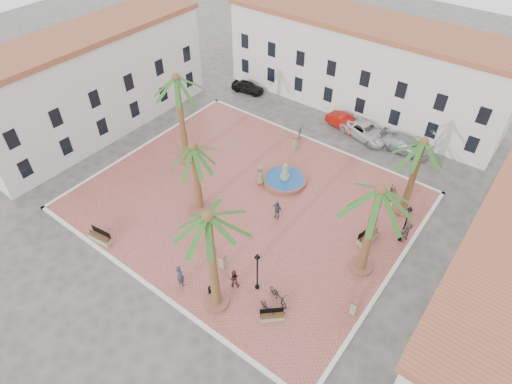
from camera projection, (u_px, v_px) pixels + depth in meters
ground at (247, 201)px, 36.41m from camera, size 120.00×120.00×0.00m
plaza at (247, 201)px, 36.36m from camera, size 26.00×22.00×0.15m
kerb_n at (314, 141)px, 42.87m from camera, size 26.30×0.30×0.16m
kerb_s at (149, 286)px, 29.85m from camera, size 26.30×0.30×0.16m
kerb_e at (390, 276)px, 30.51m from camera, size 0.30×22.30×0.16m
kerb_w at (143, 146)px, 42.20m from camera, size 0.30×22.30×0.16m
building_north at (363, 65)px, 45.05m from camera, size 30.40×7.40×9.50m
building_west at (93, 83)px, 41.59m from camera, size 6.40×24.40×10.00m
fountain at (285, 179)px, 37.93m from camera, size 3.87×3.87×2.00m
palm_nw at (177, 87)px, 35.46m from camera, size 5.20×5.20×8.80m
palm_sw at (194, 155)px, 31.84m from camera, size 5.21×5.21×6.71m
palm_s at (209, 227)px, 23.75m from camera, size 5.20×5.20×8.69m
palm_e at (378, 200)px, 26.51m from camera, size 5.47×5.47×7.94m
palm_ne at (421, 151)px, 31.23m from camera, size 5.01×5.01×7.31m
bench_s at (100, 238)px, 32.71m from camera, size 2.06×0.86×1.06m
bench_se at (272, 316)px, 27.71m from camera, size 1.56×1.51×0.88m
bench_e at (368, 237)px, 32.75m from camera, size 1.11×2.09×1.06m
bench_ne at (391, 197)px, 36.21m from camera, size 0.90×1.91×0.97m
lamppost_s at (257, 265)px, 28.06m from camera, size 0.39×0.39×3.61m
lamppost_e at (407, 218)px, 31.32m from camera, size 0.39×0.39×3.60m
bollard_se at (223, 261)px, 30.54m from camera, size 0.48×0.48×1.33m
bollard_n at (295, 142)px, 41.37m from camera, size 0.56×0.56×1.32m
bollard_e at (354, 307)px, 27.77m from camera, size 0.51×0.51×1.29m
litter_bin at (211, 291)px, 29.10m from camera, size 0.34×0.34×0.66m
cyclist_a at (180, 275)px, 29.25m from camera, size 0.73×0.49×1.95m
bicycle_a at (279, 296)px, 28.59m from camera, size 2.03×1.31×1.01m
cyclist_b at (234, 278)px, 29.29m from camera, size 0.97×0.93×1.58m
bicycle_b at (267, 308)px, 27.97m from camera, size 1.53×0.86×0.88m
pedestrian_fountain_a at (260, 175)px, 37.24m from camera, size 1.10×0.93×1.91m
pedestrian_fountain_b at (277, 209)px, 34.25m from camera, size 0.99×0.43×1.67m
pedestrian_north at (300, 132)px, 42.55m from camera, size 0.84×1.13×1.55m
pedestrian_east at (406, 231)px, 32.36m from camera, size 1.21×1.84×1.90m
car_black at (248, 87)px, 49.99m from camera, size 4.07×2.19×1.31m
car_red at (345, 123)px, 44.24m from camera, size 4.44×2.30×1.39m
car_silver at (404, 145)px, 41.28m from camera, size 5.08×2.22×1.45m
car_white at (365, 131)px, 43.05m from camera, size 5.83×3.75×1.49m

